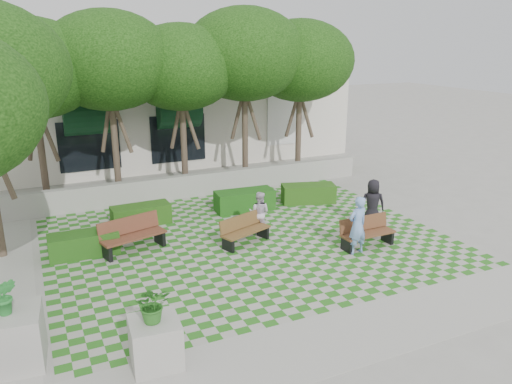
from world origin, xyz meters
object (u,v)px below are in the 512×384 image
hedge_west (84,244)px  planter_back (12,336)px  bench_west (132,235)px  hedge_east (308,194)px  person_dark (372,204)px  bench_east (367,233)px  bench_mid (245,231)px  planter_front (155,333)px  hedge_midright (245,200)px  person_blue (357,225)px  person_white (259,213)px  hedge_midleft (141,215)px

hedge_west → planter_back: (-1.85, -4.80, 0.27)m
bench_west → hedge_east: 7.34m
planter_back → person_dark: 11.30m
bench_east → bench_mid: (-3.28, 1.76, -0.02)m
bench_mid → planter_front: bearing=-150.2°
planter_back → hedge_midright: bearing=40.0°
hedge_west → planter_front: size_ratio=1.18×
hedge_midright → person_dark: bearing=-47.2°
bench_mid → person_blue: person_blue is taller
person_white → hedge_midleft: bearing=2.1°
bench_west → person_white: 4.04m
bench_west → bench_east: bearing=-37.7°
hedge_midright → hedge_midleft: hedge_midright is taller
planter_back → person_white: planter_back is taller
planter_front → person_dark: bearing=26.7°
bench_west → planter_back: planter_back is taller
bench_east → person_blue: size_ratio=1.00×
bench_east → planter_front: 7.84m
hedge_midright → planter_front: bearing=-124.4°
hedge_east → planter_back: 12.10m
hedge_east → person_blue: size_ratio=1.15×
bench_east → planter_front: (-7.24, -2.99, 0.24)m
hedge_midright → planter_front: (-5.22, -7.62, 0.30)m
bench_east → hedge_midright: bench_east is taller
bench_west → person_dark: size_ratio=1.23×
bench_mid → person_white: person_white is taller
hedge_east → hedge_midright: hedge_midright is taller
bench_west → person_white: size_ratio=1.44×
bench_mid → planter_back: bearing=-171.2°
bench_east → bench_mid: 3.73m
hedge_east → hedge_west: bearing=-170.0°
planter_front → person_white: planter_front is taller
planter_back → hedge_east: bearing=31.3°
bench_west → planter_front: bearing=-112.8°
bench_mid → person_blue: bearing=-57.7°
hedge_midleft → planter_front: bearing=-100.4°
bench_mid → planter_front: planter_front is taller
bench_mid → hedge_east: 4.71m
hedge_midright → planter_front: size_ratio=1.29×
bench_east → hedge_west: (-7.89, 2.95, -0.10)m
bench_west → planter_front: planter_front is taller
bench_west → person_blue: (5.95, -2.95, 0.39)m
bench_east → bench_mid: bearing=150.3°
planter_front → person_blue: person_blue is taller
hedge_midleft → person_blue: person_blue is taller
planter_front → person_white: size_ratio=1.18×
bench_east → person_white: 3.44m
bench_mid → hedge_east: (3.87, 2.68, -0.07)m
bench_west → planter_back: size_ratio=1.10×
bench_mid → planter_back: planter_back is taller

